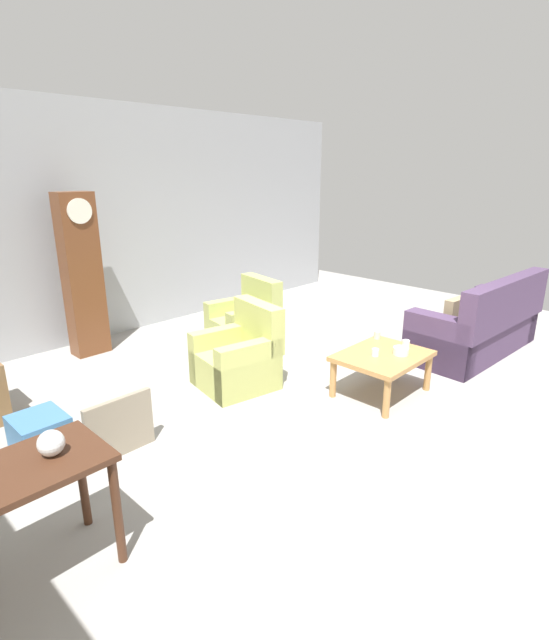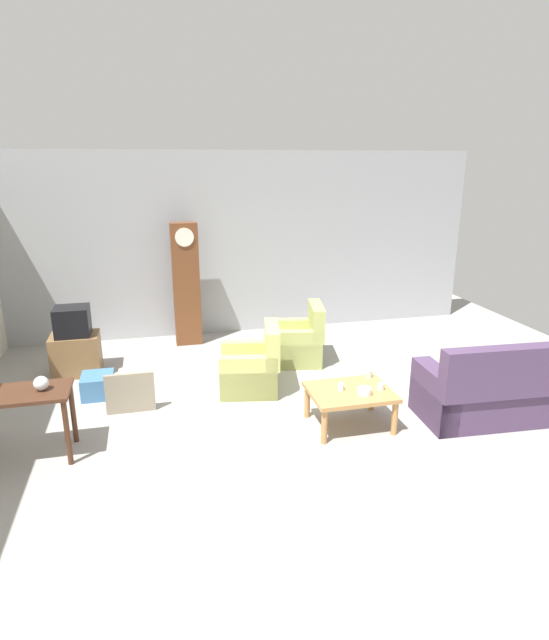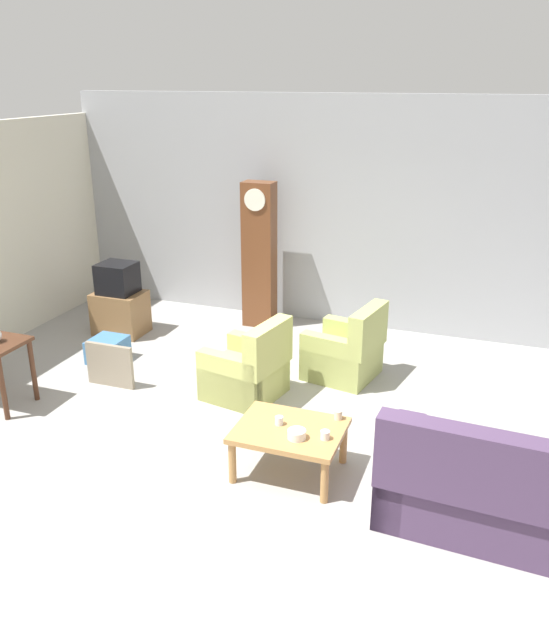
# 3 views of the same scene
# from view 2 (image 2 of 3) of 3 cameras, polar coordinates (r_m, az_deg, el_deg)

# --- Properties ---
(ground_plane) EXTENTS (10.40, 10.40, 0.00)m
(ground_plane) POSITION_cam_2_polar(r_m,az_deg,el_deg) (6.57, 3.09, -10.42)
(ground_plane) COLOR #999691
(garage_door_wall) EXTENTS (8.40, 0.16, 3.20)m
(garage_door_wall) POSITION_cam_2_polar(r_m,az_deg,el_deg) (9.44, -3.06, 8.34)
(garage_door_wall) COLOR #9EA0A5
(garage_door_wall) RESTS_ON ground_plane
(couch_floral) EXTENTS (2.15, 1.00, 1.04)m
(couch_floral) POSITION_cam_2_polar(r_m,az_deg,el_deg) (6.97, 24.20, -7.08)
(couch_floral) COLOR #4C3856
(couch_floral) RESTS_ON ground_plane
(armchair_olive_near) EXTENTS (0.92, 0.89, 0.92)m
(armchair_olive_near) POSITION_cam_2_polar(r_m,az_deg,el_deg) (7.13, -2.44, -5.38)
(armchair_olive_near) COLOR #B7BC66
(armchair_olive_near) RESTS_ON ground_plane
(armchair_olive_far) EXTENTS (0.92, 0.90, 0.92)m
(armchair_olive_far) POSITION_cam_2_polar(r_m,az_deg,el_deg) (8.13, 2.64, -2.51)
(armchair_olive_far) COLOR tan
(armchair_olive_far) RESTS_ON ground_plane
(coffee_table_wood) EXTENTS (0.96, 0.76, 0.46)m
(coffee_table_wood) POSITION_cam_2_polar(r_m,az_deg,el_deg) (6.23, 8.28, -8.14)
(coffee_table_wood) COLOR #B27F47
(coffee_table_wood) RESTS_ON ground_plane
(console_table_dark) EXTENTS (1.30, 0.56, 0.76)m
(console_table_dark) POSITION_cam_2_polar(r_m,az_deg,el_deg) (6.06, -27.47, -8.11)
(console_table_dark) COLOR #472819
(console_table_dark) RESTS_ON ground_plane
(grandfather_clock) EXTENTS (0.44, 0.30, 2.07)m
(grandfather_clock) POSITION_cam_2_polar(r_m,az_deg,el_deg) (8.88, -9.64, 3.88)
(grandfather_clock) COLOR brown
(grandfather_clock) RESTS_ON ground_plane
(tv_stand_cabinet) EXTENTS (0.68, 0.52, 0.60)m
(tv_stand_cabinet) POSITION_cam_2_polar(r_m,az_deg,el_deg) (8.21, -20.88, -3.52)
(tv_stand_cabinet) COLOR brown
(tv_stand_cabinet) RESTS_ON ground_plane
(tv_crt) EXTENTS (0.48, 0.44, 0.42)m
(tv_crt) POSITION_cam_2_polar(r_m,az_deg,el_deg) (8.05, -21.26, -0.13)
(tv_crt) COLOR black
(tv_crt) RESTS_ON tv_stand_cabinet
(framed_picture_leaning) EXTENTS (0.60, 0.05, 0.52)m
(framed_picture_leaning) POSITION_cam_2_polar(r_m,az_deg,el_deg) (6.78, -15.52, -7.71)
(framed_picture_leaning) COLOR gray
(framed_picture_leaning) RESTS_ON ground_plane
(storage_box_blue) EXTENTS (0.41, 0.45, 0.30)m
(storage_box_blue) POSITION_cam_2_polar(r_m,az_deg,el_deg) (7.40, -18.76, -6.78)
(storage_box_blue) COLOR teal
(storage_box_blue) RESTS_ON ground_plane
(glass_dome_cloche) EXTENTS (0.15, 0.15, 0.15)m
(glass_dome_cloche) POSITION_cam_2_polar(r_m,az_deg,el_deg) (5.90, -24.18, -6.34)
(glass_dome_cloche) COLOR silver
(glass_dome_cloche) RESTS_ON console_table_dark
(cup_white_porcelain) EXTENTS (0.08, 0.08, 0.08)m
(cup_white_porcelain) POSITION_cam_2_polar(r_m,az_deg,el_deg) (6.26, 11.56, -7.15)
(cup_white_porcelain) COLOR white
(cup_white_porcelain) RESTS_ON coffee_table_wood
(cup_blue_rimmed) EXTENTS (0.07, 0.07, 0.08)m
(cup_blue_rimmed) POSITION_cam_2_polar(r_m,az_deg,el_deg) (6.17, 7.28, -7.28)
(cup_blue_rimmed) COLOR silver
(cup_blue_rimmed) RESTS_ON coffee_table_wood
(cup_cream_tall) EXTENTS (0.08, 0.08, 0.09)m
(cup_cream_tall) POSITION_cam_2_polar(r_m,az_deg,el_deg) (6.58, 10.33, -5.80)
(cup_cream_tall) COLOR beige
(cup_cream_tall) RESTS_ON coffee_table_wood
(bowl_white_stacked) EXTENTS (0.16, 0.16, 0.08)m
(bowl_white_stacked) POSITION_cam_2_polar(r_m,az_deg,el_deg) (6.11, 9.83, -7.67)
(bowl_white_stacked) COLOR white
(bowl_white_stacked) RESTS_ON coffee_table_wood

